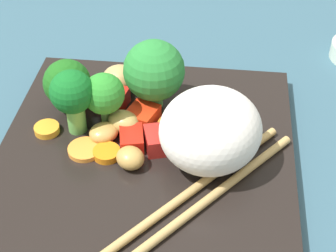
{
  "coord_description": "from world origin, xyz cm",
  "views": [
    {
      "loc": [
        -5.71,
        35.29,
        34.2
      ],
      "look_at": [
        -1.88,
        -0.64,
        3.58
      ],
      "focal_mm": 57.67,
      "sensor_mm": 36.0,
      "label": 1
    }
  ],
  "objects_px": {
    "square_plate": "(147,153)",
    "carrot_slice_3": "(47,129)",
    "broccoli_floret_1": "(67,83)",
    "rice_mound": "(210,130)",
    "chopstick_pair": "(186,205)"
  },
  "relations": [
    {
      "from": "carrot_slice_3",
      "to": "chopstick_pair",
      "type": "bearing_deg",
      "value": 149.59
    },
    {
      "from": "broccoli_floret_1",
      "to": "rice_mound",
      "type": "bearing_deg",
      "value": 156.68
    },
    {
      "from": "rice_mound",
      "to": "broccoli_floret_1",
      "type": "relative_size",
      "value": 1.62
    },
    {
      "from": "rice_mound",
      "to": "carrot_slice_3",
      "type": "distance_m",
      "value": 0.16
    },
    {
      "from": "broccoli_floret_1",
      "to": "carrot_slice_3",
      "type": "distance_m",
      "value": 0.05
    },
    {
      "from": "carrot_slice_3",
      "to": "rice_mound",
      "type": "bearing_deg",
      "value": 171.3
    },
    {
      "from": "broccoli_floret_1",
      "to": "square_plate",
      "type": "bearing_deg",
      "value": 150.35
    },
    {
      "from": "square_plate",
      "to": "rice_mound",
      "type": "bearing_deg",
      "value": 166.86
    },
    {
      "from": "square_plate",
      "to": "broccoli_floret_1",
      "type": "height_order",
      "value": "broccoli_floret_1"
    },
    {
      "from": "rice_mound",
      "to": "chopstick_pair",
      "type": "bearing_deg",
      "value": 75.01
    },
    {
      "from": "carrot_slice_3",
      "to": "chopstick_pair",
      "type": "distance_m",
      "value": 0.16
    },
    {
      "from": "square_plate",
      "to": "rice_mound",
      "type": "distance_m",
      "value": 0.07
    },
    {
      "from": "rice_mound",
      "to": "broccoli_floret_1",
      "type": "height_order",
      "value": "rice_mound"
    },
    {
      "from": "square_plate",
      "to": "carrot_slice_3",
      "type": "distance_m",
      "value": 0.1
    },
    {
      "from": "square_plate",
      "to": "carrot_slice_3",
      "type": "height_order",
      "value": "carrot_slice_3"
    }
  ]
}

